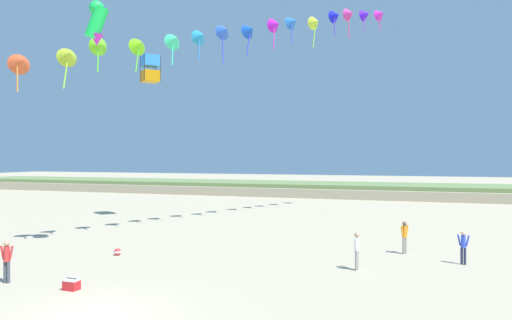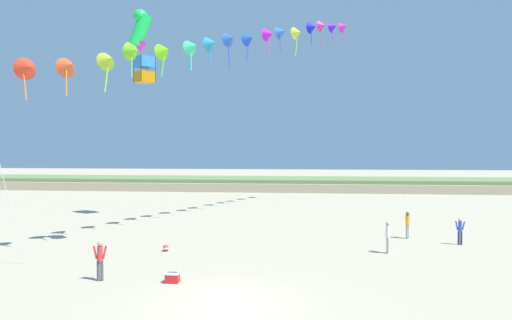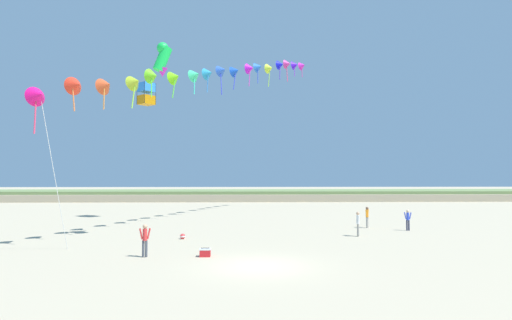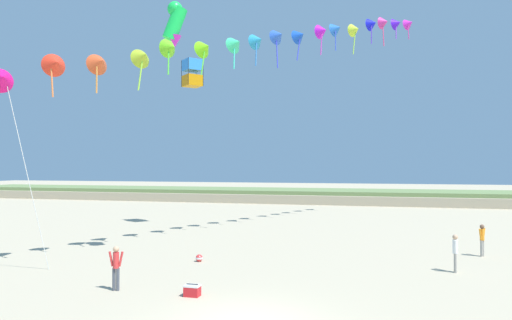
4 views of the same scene
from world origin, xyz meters
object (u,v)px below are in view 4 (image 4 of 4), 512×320
object	(u,v)px
person_far_left	(482,238)
beach_cooler	(192,291)
beach_ball	(199,258)
large_kite_mid_trail	(192,73)
large_kite_low_lead	(175,22)
person_near_right	(455,250)
person_near_left	(116,265)

from	to	relation	value
person_far_left	beach_cooler	distance (m)	16.39
beach_ball	large_kite_mid_trail	bearing A→B (deg)	114.55
large_kite_low_lead	beach_ball	bearing A→B (deg)	-11.40
person_far_left	large_kite_mid_trail	world-z (taller)	large_kite_mid_trail
beach_cooler	beach_ball	bearing A→B (deg)	109.81
person_far_left	large_kite_mid_trail	xyz separation A→B (m)	(-19.75, 6.95, 11.33)
person_near_right	large_kite_mid_trail	distance (m)	23.90
person_near_left	large_kite_mid_trail	size ratio (longest dim) A/B	0.81
person_near_right	large_kite_mid_trail	size ratio (longest dim) A/B	0.81
large_kite_low_lead	beach_cooler	bearing A→B (deg)	-59.53
person_near_right	person_near_left	bearing A→B (deg)	-153.17
large_kite_low_lead	beach_cooler	xyz separation A→B (m)	(3.62, -6.16, -12.23)
large_kite_low_lead	person_far_left	bearing A→B (deg)	17.22
person_near_left	large_kite_mid_trail	bearing A→B (deg)	103.93
large_kite_mid_trail	beach_ball	bearing A→B (deg)	-65.45
person_near_right	large_kite_low_lead	xyz separation A→B (m)	(-13.72, -0.49, 11.44)
large_kite_mid_trail	beach_cooler	world-z (taller)	large_kite_mid_trail
person_near_right	large_kite_mid_trail	xyz separation A→B (m)	(-17.74, 11.33, 11.32)
person_near_right	large_kite_low_lead	distance (m)	17.87
large_kite_low_lead	person_near_left	bearing A→B (deg)	-85.89
person_near_left	large_kite_low_lead	xyz separation A→B (m)	(-0.45, 6.22, 11.44)
person_far_left	beach_ball	world-z (taller)	person_far_left
person_far_left	beach_cooler	xyz separation A→B (m)	(-12.10, -11.03, -0.78)
beach_ball	person_far_left	bearing A→B (deg)	20.03
person_near_right	large_kite_low_lead	size ratio (longest dim) A/B	0.71
person_near_left	person_far_left	size ratio (longest dim) A/B	1.01
person_near_left	beach_cooler	size ratio (longest dim) A/B	3.01
person_far_left	beach_ball	bearing A→B (deg)	-159.97
person_near_left	person_near_right	xyz separation A→B (m)	(13.27, 6.71, -0.00)
large_kite_low_lead	beach_cooler	world-z (taller)	large_kite_low_lead
person_near_left	person_far_left	world-z (taller)	person_near_left
large_kite_mid_trail	large_kite_low_lead	bearing A→B (deg)	-71.19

